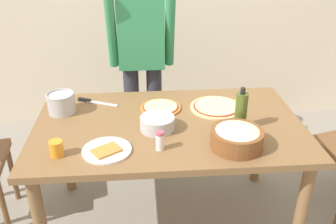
# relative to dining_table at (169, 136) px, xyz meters

# --- Properties ---
(ground) EXTENTS (8.00, 8.00, 0.00)m
(ground) POSITION_rel_dining_table_xyz_m (0.00, 0.00, -0.67)
(ground) COLOR gray
(dining_table) EXTENTS (1.60, 0.96, 0.76)m
(dining_table) POSITION_rel_dining_table_xyz_m (0.00, 0.00, 0.00)
(dining_table) COLOR brown
(dining_table) RESTS_ON ground
(person_cook) EXTENTS (0.49, 0.25, 1.62)m
(person_cook) POSITION_rel_dining_table_xyz_m (-0.14, 0.76, 0.27)
(person_cook) COLOR #2D2D38
(person_cook) RESTS_ON ground
(pizza_raw_on_board) EXTENTS (0.34, 0.34, 0.02)m
(pizza_raw_on_board) POSITION_rel_dining_table_xyz_m (0.32, 0.17, 0.10)
(pizza_raw_on_board) COLOR beige
(pizza_raw_on_board) RESTS_ON dining_table
(pizza_cooked_on_tray) EXTENTS (0.26, 0.26, 0.02)m
(pizza_cooked_on_tray) POSITION_rel_dining_table_xyz_m (-0.04, 0.20, 0.10)
(pizza_cooked_on_tray) COLOR #C67A33
(pizza_cooked_on_tray) RESTS_ON dining_table
(plate_with_slice) EXTENTS (0.26, 0.26, 0.02)m
(plate_with_slice) POSITION_rel_dining_table_xyz_m (-0.35, -0.28, 0.10)
(plate_with_slice) COLOR white
(plate_with_slice) RESTS_ON dining_table
(popcorn_bowl) EXTENTS (0.28, 0.28, 0.11)m
(popcorn_bowl) POSITION_rel_dining_table_xyz_m (0.34, -0.29, 0.15)
(popcorn_bowl) COLOR brown
(popcorn_bowl) RESTS_ON dining_table
(mixing_bowl_steel) EXTENTS (0.20, 0.20, 0.08)m
(mixing_bowl_steel) POSITION_rel_dining_table_xyz_m (-0.07, -0.07, 0.13)
(mixing_bowl_steel) COLOR #B7B7BC
(mixing_bowl_steel) RESTS_ON dining_table
(olive_oil_bottle) EXTENTS (0.07, 0.07, 0.26)m
(olive_oil_bottle) POSITION_rel_dining_table_xyz_m (0.41, -0.09, 0.20)
(olive_oil_bottle) COLOR #47561E
(olive_oil_bottle) RESTS_ON dining_table
(steel_pot) EXTENTS (0.17, 0.17, 0.13)m
(steel_pot) POSITION_rel_dining_table_xyz_m (-0.66, 0.20, 0.16)
(steel_pot) COLOR #B7B7BC
(steel_pot) RESTS_ON dining_table
(cup_orange) EXTENTS (0.07, 0.07, 0.08)m
(cup_orange) POSITION_rel_dining_table_xyz_m (-0.60, -0.30, 0.13)
(cup_orange) COLOR orange
(cup_orange) RESTS_ON dining_table
(salt_shaker) EXTENTS (0.04, 0.04, 0.11)m
(salt_shaker) POSITION_rel_dining_table_xyz_m (-0.07, -0.28, 0.14)
(salt_shaker) COLOR white
(salt_shaker) RESTS_ON dining_table
(chef_knife) EXTENTS (0.28, 0.14, 0.02)m
(chef_knife) POSITION_rel_dining_table_xyz_m (-0.48, 0.33, 0.10)
(chef_knife) COLOR silver
(chef_knife) RESTS_ON dining_table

